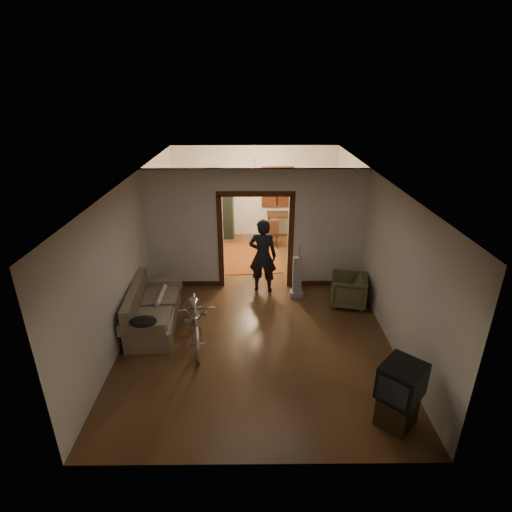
{
  "coord_description": "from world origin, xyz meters",
  "views": [
    {
      "loc": [
        -0.07,
        -7.88,
        4.49
      ],
      "look_at": [
        0.0,
        -0.3,
        1.2
      ],
      "focal_mm": 28.0,
      "sensor_mm": 36.0,
      "label": 1
    }
  ],
  "objects_px": {
    "desk": "(285,227)",
    "locker": "(218,208)",
    "sofa": "(153,307)",
    "bicycle": "(196,317)",
    "armchair": "(348,290)",
    "person": "(263,256)"
  },
  "relations": [
    {
      "from": "desk",
      "to": "locker",
      "type": "bearing_deg",
      "value": -176.48
    },
    {
      "from": "bicycle",
      "to": "person",
      "type": "bearing_deg",
      "value": 46.4
    },
    {
      "from": "armchair",
      "to": "locker",
      "type": "xyz_separation_m",
      "value": [
        -3.15,
        4.25,
        0.61
      ]
    },
    {
      "from": "armchair",
      "to": "person",
      "type": "height_order",
      "value": "person"
    },
    {
      "from": "sofa",
      "to": "bicycle",
      "type": "distance_m",
      "value": 1.02
    },
    {
      "from": "locker",
      "to": "bicycle",
      "type": "bearing_deg",
      "value": -95.44
    },
    {
      "from": "sofa",
      "to": "armchair",
      "type": "relative_size",
      "value": 2.48
    },
    {
      "from": "locker",
      "to": "desk",
      "type": "height_order",
      "value": "locker"
    },
    {
      "from": "sofa",
      "to": "desk",
      "type": "height_order",
      "value": "sofa"
    },
    {
      "from": "sofa",
      "to": "armchair",
      "type": "height_order",
      "value": "sofa"
    },
    {
      "from": "bicycle",
      "to": "person",
      "type": "xyz_separation_m",
      "value": [
        1.28,
        1.96,
        0.39
      ]
    },
    {
      "from": "sofa",
      "to": "armchair",
      "type": "xyz_separation_m",
      "value": [
        4.04,
        0.82,
        -0.09
      ]
    },
    {
      "from": "sofa",
      "to": "person",
      "type": "bearing_deg",
      "value": 30.11
    },
    {
      "from": "locker",
      "to": "desk",
      "type": "relative_size",
      "value": 1.75
    },
    {
      "from": "bicycle",
      "to": "desk",
      "type": "height_order",
      "value": "bicycle"
    },
    {
      "from": "armchair",
      "to": "locker",
      "type": "relative_size",
      "value": 0.4
    },
    {
      "from": "armchair",
      "to": "desk",
      "type": "relative_size",
      "value": 0.69
    },
    {
      "from": "sofa",
      "to": "bicycle",
      "type": "xyz_separation_m",
      "value": [
        0.91,
        -0.47,
        0.05
      ]
    },
    {
      "from": "armchair",
      "to": "desk",
      "type": "xyz_separation_m",
      "value": [
        -1.08,
        4.04,
        0.06
      ]
    },
    {
      "from": "bicycle",
      "to": "person",
      "type": "height_order",
      "value": "person"
    },
    {
      "from": "armchair",
      "to": "locker",
      "type": "height_order",
      "value": "locker"
    },
    {
      "from": "locker",
      "to": "desk",
      "type": "bearing_deg",
      "value": -11.48
    }
  ]
}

